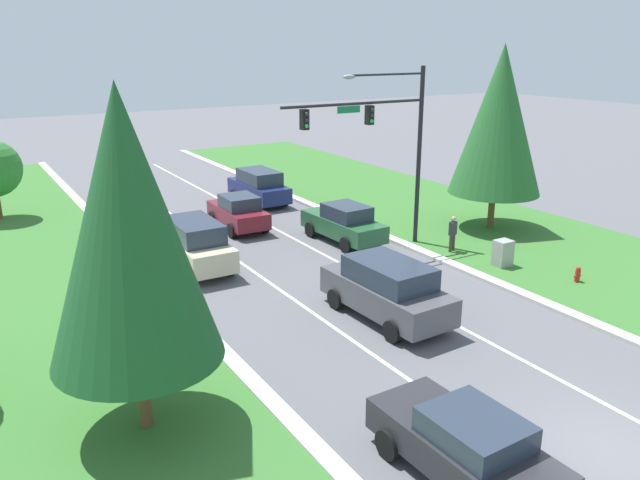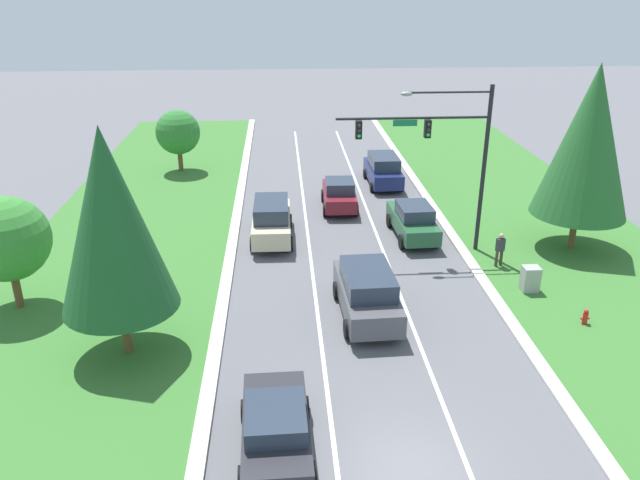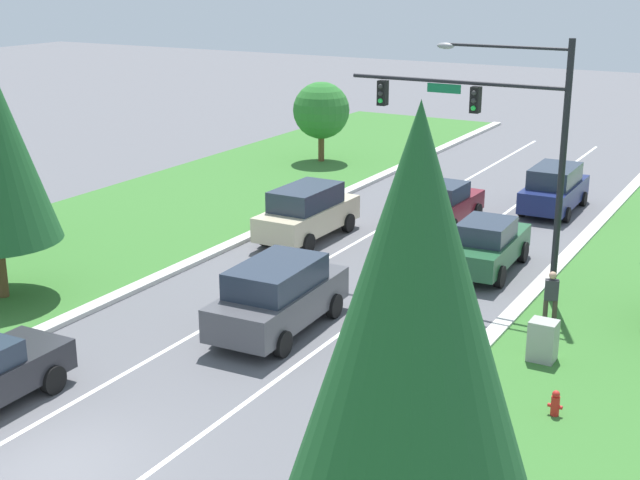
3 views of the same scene
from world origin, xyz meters
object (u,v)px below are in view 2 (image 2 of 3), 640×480
at_px(forest_sedan, 413,220).
at_px(conifer_mid_left_tree, 111,221).
at_px(pedestrian, 500,249).
at_px(utility_cabinet, 530,280).
at_px(charcoal_sedan, 276,428).
at_px(burgundy_sedan, 339,194).
at_px(fire_hydrant, 585,317).
at_px(conifer_near_right_tree, 588,141).
at_px(oak_near_left_tree, 178,132).
at_px(traffic_signal_mast, 444,145).
at_px(champagne_suv, 272,220).
at_px(oak_far_left_tree, 6,239).
at_px(graphite_suv, 367,292).
at_px(navy_suv, 383,170).

bearing_deg(forest_sedan, conifer_mid_left_tree, -143.31).
bearing_deg(pedestrian, conifer_mid_left_tree, 2.13).
bearing_deg(utility_cabinet, charcoal_sedan, -139.96).
height_order(burgundy_sedan, fire_hydrant, burgundy_sedan).
relative_size(pedestrian, fire_hydrant, 2.41).
xyz_separation_m(forest_sedan, conifer_near_right_tree, (7.52, -2.01, 4.50)).
xyz_separation_m(pedestrian, oak_near_left_tree, (-16.78, 16.40, 1.82)).
xyz_separation_m(burgundy_sedan, fire_hydrant, (8.23, -13.69, -0.55)).
xyz_separation_m(traffic_signal_mast, fire_hydrant, (4.06, -7.30, -4.98)).
height_order(traffic_signal_mast, champagne_suv, traffic_signal_mast).
distance_m(oak_near_left_tree, conifer_mid_left_tree, 22.70).
height_order(forest_sedan, oak_far_left_tree, oak_far_left_tree).
height_order(oak_near_left_tree, oak_far_left_tree, oak_far_left_tree).
height_order(charcoal_sedan, oak_far_left_tree, oak_far_left_tree).
bearing_deg(fire_hydrant, charcoal_sedan, -152.37).
relative_size(graphite_suv, fire_hydrant, 7.29).
bearing_deg(oak_far_left_tree, charcoal_sedan, -41.12).
xyz_separation_m(oak_far_left_tree, conifer_mid_left_tree, (5.13, -3.66, 2.06)).
xyz_separation_m(utility_cabinet, fire_hydrant, (1.12, -2.83, -0.25)).
height_order(fire_hydrant, oak_near_left_tree, oak_near_left_tree).
height_order(traffic_signal_mast, utility_cabinet, traffic_signal_mast).
xyz_separation_m(graphite_suv, utility_cabinet, (7.19, 1.54, -0.47)).
bearing_deg(utility_cabinet, forest_sedan, 120.51).
relative_size(forest_sedan, conifer_near_right_tree, 0.53).
bearing_deg(oak_near_left_tree, champagne_suv, -62.88).
height_order(navy_suv, fire_hydrant, navy_suv).
xyz_separation_m(oak_near_left_tree, conifer_mid_left_tree, (1.25, -22.55, 2.33)).
xyz_separation_m(conifer_near_right_tree, oak_far_left_tree, (-24.94, -4.32, -2.39)).
height_order(navy_suv, oak_far_left_tree, oak_far_left_tree).
bearing_deg(forest_sedan, fire_hydrant, -64.54).
height_order(burgundy_sedan, pedestrian, burgundy_sedan).
bearing_deg(oak_far_left_tree, utility_cabinet, -0.07).
relative_size(traffic_signal_mast, conifer_near_right_tree, 0.89).
relative_size(graphite_suv, conifer_mid_left_tree, 0.62).
distance_m(charcoal_sedan, fire_hydrant, 13.43).
distance_m(pedestrian, oak_near_left_tree, 23.54).
relative_size(traffic_signal_mast, utility_cabinet, 6.83).
relative_size(oak_near_left_tree, conifer_mid_left_tree, 0.51).
bearing_deg(utility_cabinet, conifer_mid_left_tree, -167.22).
height_order(forest_sedan, oak_near_left_tree, oak_near_left_tree).
height_order(navy_suv, charcoal_sedan, navy_suv).
relative_size(pedestrian, oak_near_left_tree, 0.40).
height_order(utility_cabinet, conifer_mid_left_tree, conifer_mid_left_tree).
xyz_separation_m(charcoal_sedan, burgundy_sedan, (3.66, 19.91, 0.04)).
xyz_separation_m(forest_sedan, oak_far_left_tree, (-17.42, -6.33, 2.11)).
xyz_separation_m(forest_sedan, fire_hydrant, (4.86, -9.19, -0.58)).
distance_m(burgundy_sedan, utility_cabinet, 12.99).
bearing_deg(conifer_mid_left_tree, traffic_signal_mast, 31.79).
distance_m(champagne_suv, oak_far_left_tree, 12.28).
xyz_separation_m(navy_suv, utility_cabinet, (3.87, -15.19, -0.41)).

